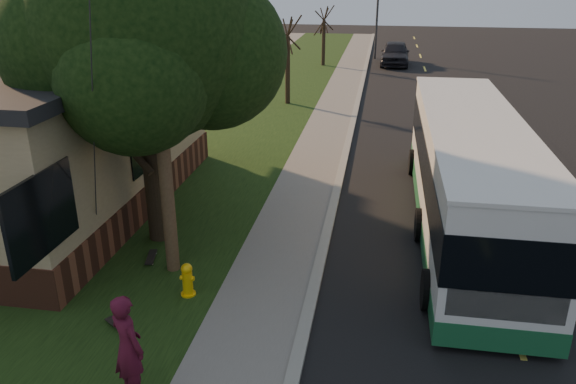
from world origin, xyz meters
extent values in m
plane|color=black|center=(0.00, 0.00, 0.00)|extent=(120.00, 120.00, 0.00)
cube|color=black|center=(4.00, 10.00, 0.01)|extent=(8.00, 80.00, 0.01)
cube|color=gray|center=(0.00, 10.00, 0.06)|extent=(0.25, 80.00, 0.12)
cube|color=slate|center=(-1.00, 10.00, 0.04)|extent=(2.00, 80.00, 0.08)
cube|color=black|center=(-4.50, 10.00, 0.04)|extent=(5.00, 80.00, 0.07)
cylinder|color=yellow|center=(-2.60, 0.00, 0.35)|extent=(0.22, 0.22, 0.55)
sphere|color=yellow|center=(-2.60, 0.00, 0.69)|extent=(0.24, 0.24, 0.24)
cylinder|color=yellow|center=(-2.60, 0.00, 0.47)|extent=(0.30, 0.10, 0.10)
cylinder|color=yellow|center=(-2.60, 0.00, 0.47)|extent=(0.10, 0.18, 0.10)
cylinder|color=yellow|center=(-2.60, 0.00, 0.09)|extent=(0.32, 0.32, 0.04)
cylinder|color=#473321|center=(-3.30, 1.00, 4.57)|extent=(0.30, 0.30, 9.00)
cylinder|color=#2D2D30|center=(-4.20, -0.10, 3.80)|extent=(2.52, 3.21, 7.60)
cylinder|color=black|center=(-4.20, 2.50, 2.07)|extent=(0.56, 0.56, 4.00)
sphere|color=black|center=(-4.20, 2.50, 5.27)|extent=(5.20, 5.20, 5.20)
sphere|color=black|center=(-2.80, 3.10, 4.67)|extent=(3.60, 3.60, 3.60)
sphere|color=black|center=(-5.40, 2.10, 4.97)|extent=(3.80, 3.80, 3.80)
sphere|color=black|center=(-3.90, 1.20, 4.37)|extent=(3.20, 3.20, 3.20)
sphere|color=black|center=(-4.80, 3.90, 5.67)|extent=(3.40, 3.40, 3.40)
cylinder|color=black|center=(-3.50, 18.00, 1.72)|extent=(0.24, 0.24, 3.30)
cylinder|color=black|center=(-3.50, 18.00, 3.37)|extent=(1.38, 0.57, 2.01)
cylinder|color=black|center=(-3.50, 18.00, 3.37)|extent=(0.74, 1.21, 1.58)
cylinder|color=black|center=(-3.50, 18.00, 3.37)|extent=(0.65, 1.05, 1.95)
cylinder|color=black|center=(-3.50, 18.00, 3.37)|extent=(1.28, 0.53, 1.33)
cylinder|color=black|center=(-3.50, 18.00, 3.37)|extent=(0.75, 1.21, 1.70)
cylinder|color=black|center=(-3.00, 30.00, 1.58)|extent=(0.24, 0.24, 3.03)
cylinder|color=black|center=(-3.00, 30.00, 3.10)|extent=(1.38, 0.57, 2.01)
cylinder|color=black|center=(-3.00, 30.00, 3.10)|extent=(0.74, 1.21, 1.58)
cylinder|color=black|center=(-3.00, 30.00, 3.10)|extent=(0.65, 1.05, 1.95)
cylinder|color=black|center=(-3.00, 30.00, 3.10)|extent=(1.28, 0.53, 1.33)
cylinder|color=black|center=(-3.00, 30.00, 3.10)|extent=(0.75, 1.21, 1.70)
cylinder|color=#2D2D30|center=(0.50, 34.00, 2.75)|extent=(0.16, 0.16, 5.50)
cube|color=silver|center=(3.53, 4.51, 1.71)|extent=(2.31, 11.09, 2.49)
cube|color=#195831|center=(3.53, 4.51, 0.42)|extent=(2.33, 11.11, 0.51)
cube|color=black|center=(3.53, 4.51, 1.89)|extent=(2.35, 11.13, 1.02)
cube|color=black|center=(3.53, -1.00, 1.57)|extent=(2.01, 0.06, 1.48)
cube|color=yellow|center=(3.53, -0.99, 2.82)|extent=(1.48, 0.06, 0.32)
cube|color=#FFF2CC|center=(2.84, -1.01, 0.51)|extent=(0.23, 0.04, 0.14)
cube|color=#FFF2CC|center=(4.22, -1.01, 0.51)|extent=(0.23, 0.04, 0.14)
cube|color=silver|center=(3.53, 4.51, 2.98)|extent=(2.36, 11.14, 0.08)
cylinder|color=black|center=(2.38, 0.45, 0.43)|extent=(0.26, 0.85, 0.85)
cylinder|color=black|center=(4.68, 0.45, 0.43)|extent=(0.26, 0.85, 0.85)
cylinder|color=black|center=(2.38, 3.59, 0.43)|extent=(0.26, 0.85, 0.85)
cylinder|color=black|center=(4.68, 3.59, 0.43)|extent=(0.26, 0.85, 0.85)
cylinder|color=black|center=(2.38, 8.58, 0.43)|extent=(0.26, 0.85, 0.85)
cylinder|color=black|center=(4.68, 8.58, 0.43)|extent=(0.26, 0.85, 0.85)
imported|color=#490E21|center=(-2.50, -3.01, 1.00)|extent=(0.81, 0.74, 1.86)
cube|color=black|center=(-3.98, 1.34, 0.13)|extent=(0.35, 0.77, 0.02)
cylinder|color=silver|center=(-3.92, 1.09, 0.09)|extent=(0.17, 0.08, 0.05)
cylinder|color=silver|center=(-4.04, 1.59, 0.09)|extent=(0.17, 0.08, 0.05)
cube|color=black|center=(-3.56, -1.35, 0.13)|extent=(0.69, 0.54, 0.02)
cylinder|color=silver|center=(-3.35, -1.48, 0.09)|extent=(0.13, 0.16, 0.04)
cylinder|color=silver|center=(-3.76, -1.21, 0.09)|extent=(0.13, 0.16, 0.04)
cube|color=black|center=(-8.72, 6.67, 0.64)|extent=(1.59, 1.36, 1.20)
cube|color=black|center=(-8.72, 6.67, 1.28)|extent=(1.65, 1.42, 0.08)
imported|color=black|center=(1.95, 31.41, 0.82)|extent=(2.07, 4.86, 1.64)
camera|label=1|loc=(1.19, -9.75, 6.56)|focal=35.00mm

